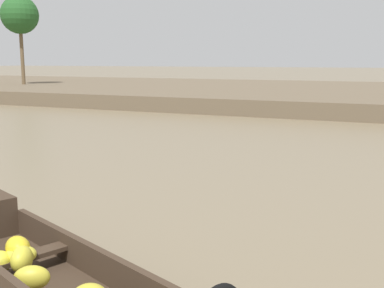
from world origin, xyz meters
name	(u,v)px	position (x,y,z in m)	size (l,w,h in m)	color
ground_plane	(262,176)	(0.00, 10.00, 0.00)	(300.00, 300.00, 0.00)	#7A6B51
riverbank_strip	(355,95)	(0.00, 29.76, 0.36)	(160.00, 20.00, 0.71)	brown
banana_boat	(68,285)	(-0.20, 4.03, 0.29)	(5.35, 2.85, 0.81)	#3D2D21
palm_tree_near	(20,15)	(-21.32, 26.10, 5.29)	(2.50, 2.50, 5.87)	brown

